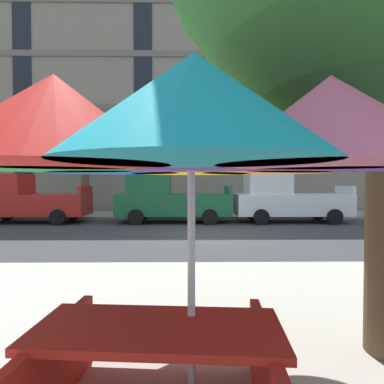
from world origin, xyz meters
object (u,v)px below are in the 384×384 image
object	(u,v)px
pickup_green	(169,200)
patio_umbrella	(191,137)
pickup_red	(25,200)
pickup_white	(286,200)
picnic_table	(158,364)
street_tree_left	(84,140)

from	to	relation	value
pickup_green	patio_umbrella	xyz separation A→B (m)	(0.88, -12.70, 1.14)
pickup_red	pickup_white	size ratio (longest dim) A/B	1.00
pickup_white	picnic_table	xyz separation A→B (m)	(-4.73, -12.89, -0.54)
patio_umbrella	picnic_table	bearing A→B (deg)	-142.01
street_tree_left	picnic_table	distance (m)	17.14
pickup_white	picnic_table	distance (m)	13.74
pickup_green	patio_umbrella	distance (m)	12.78
pickup_green	pickup_white	size ratio (longest dim) A/B	1.00
pickup_red	patio_umbrella	world-z (taller)	patio_umbrella
pickup_green	pickup_white	world-z (taller)	same
pickup_green	street_tree_left	distance (m)	6.38
pickup_red	patio_umbrella	size ratio (longest dim) A/B	1.48
patio_umbrella	pickup_red	bearing A→B (deg)	120.10
pickup_red	picnic_table	size ratio (longest dim) A/B	2.67
street_tree_left	patio_umbrella	distance (m)	16.76
pickup_white	pickup_green	bearing A→B (deg)	180.00
pickup_red	street_tree_left	world-z (taller)	street_tree_left
pickup_green	picnic_table	distance (m)	12.92
patio_umbrella	picnic_table	world-z (taller)	patio_umbrella
pickup_red	patio_umbrella	xyz separation A→B (m)	(7.36, -12.70, 1.14)
picnic_table	street_tree_left	bearing A→B (deg)	108.66
pickup_green	street_tree_left	bearing A→B (deg)	147.80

